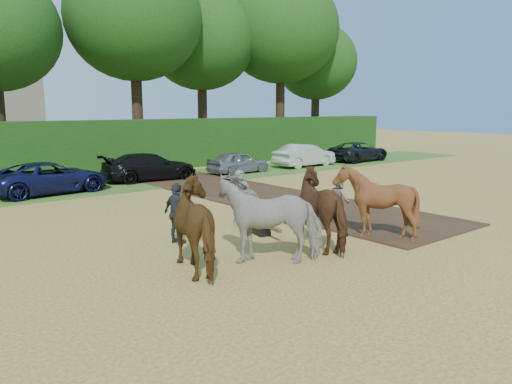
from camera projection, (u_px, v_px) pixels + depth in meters
name	position (u px, v px, depth m)	size (l,w,h in m)	color
ground	(378.00, 235.00, 14.61)	(120.00, 120.00, 0.00)	gold
earth_strip	(264.00, 196.00, 20.89)	(4.50, 17.00, 0.05)	#472D1C
grass_verge	(152.00, 181.00, 25.29)	(50.00, 5.00, 0.03)	#38601E
hedgerow	(114.00, 146.00, 28.48)	(46.00, 1.60, 3.00)	#14380F
spectator_near	(339.00, 200.00, 15.96)	(0.75, 0.59, 1.55)	#BBAC93
spectator_far	(177.00, 214.00, 13.57)	(0.98, 0.41, 1.68)	#23272F
plough_team	(298.00, 212.00, 12.79)	(7.25, 5.05, 2.12)	brown
parked_cars	(161.00, 167.00, 25.27)	(36.11, 3.45, 1.44)	#B1B4B8
treeline	(57.00, 14.00, 28.61)	(48.70, 10.60, 14.21)	#382616
church	(9.00, 18.00, 56.80)	(5.20, 5.20, 27.00)	slate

